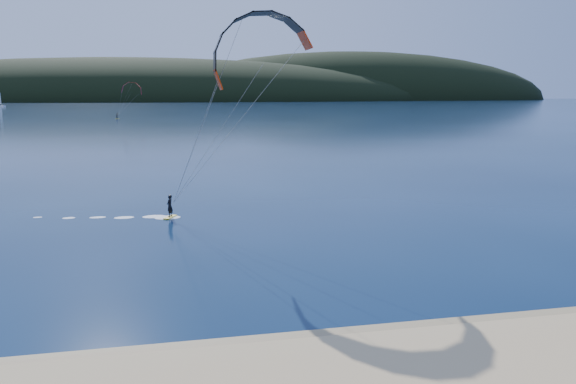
% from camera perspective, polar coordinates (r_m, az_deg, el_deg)
% --- Properties ---
extents(wet_sand, '(220.00, 2.50, 0.10)m').
position_cam_1_polar(wet_sand, '(20.89, -1.64, -16.42)').
color(wet_sand, '#967B57').
rests_on(wet_sand, ground).
extents(headland, '(1200.00, 310.00, 140.00)m').
position_cam_1_polar(headland, '(759.22, -11.28, 9.54)').
color(headland, black).
rests_on(headland, ground).
extents(kitesurfer_near, '(21.00, 8.33, 14.65)m').
position_cam_1_polar(kitesurfer_near, '(36.78, -3.42, 12.71)').
color(kitesurfer_near, gold).
rests_on(kitesurfer_near, ground).
extents(kitesurfer_far, '(10.52, 4.98, 12.25)m').
position_cam_1_polar(kitesurfer_far, '(212.04, -16.35, 10.14)').
color(kitesurfer_far, gold).
rests_on(kitesurfer_far, ground).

